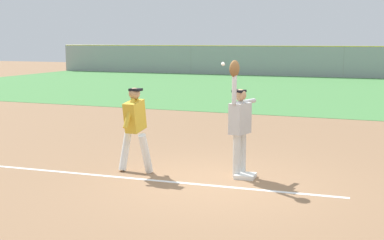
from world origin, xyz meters
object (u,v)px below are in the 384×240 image
at_px(fielder, 239,120).
at_px(parked_car_red, 328,65).
at_px(parked_car_silver, 251,63).
at_px(baseball, 223,64).
at_px(first_base, 245,176).
at_px(runner, 135,124).

height_order(fielder, parked_car_red, fielder).
height_order(fielder, parked_car_silver, fielder).
distance_m(parked_car_silver, parked_car_red, 6.27).
bearing_deg(baseball, parked_car_red, 92.24).
relative_size(baseball, parked_car_silver, 0.02).
bearing_deg(parked_car_silver, first_base, -76.09).
relative_size(fielder, baseball, 30.81).
bearing_deg(first_base, runner, -170.84).
bearing_deg(parked_car_silver, baseball, -76.92).
bearing_deg(baseball, first_base, -30.79).
bearing_deg(runner, parked_car_red, 92.26).
relative_size(first_base, parked_car_red, 0.08).
bearing_deg(parked_car_silver, fielder, -76.32).
xyz_separation_m(first_base, parked_car_silver, (-8.11, 32.48, 0.63)).
relative_size(fielder, parked_car_silver, 0.52).
distance_m(runner, baseball, 2.12).
height_order(fielder, baseball, fielder).
xyz_separation_m(fielder, parked_car_red, (-1.69, 32.53, -0.45)).
bearing_deg(baseball, fielder, -32.31).
xyz_separation_m(fielder, baseball, (-0.43, 0.27, 1.06)).
bearing_deg(runner, baseball, 26.37).
relative_size(first_base, fielder, 0.17).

